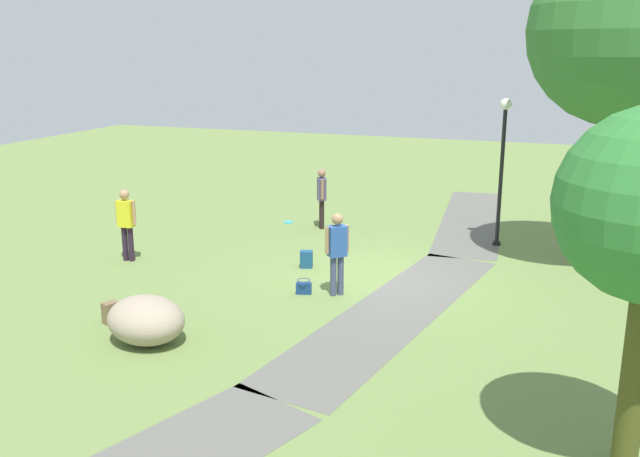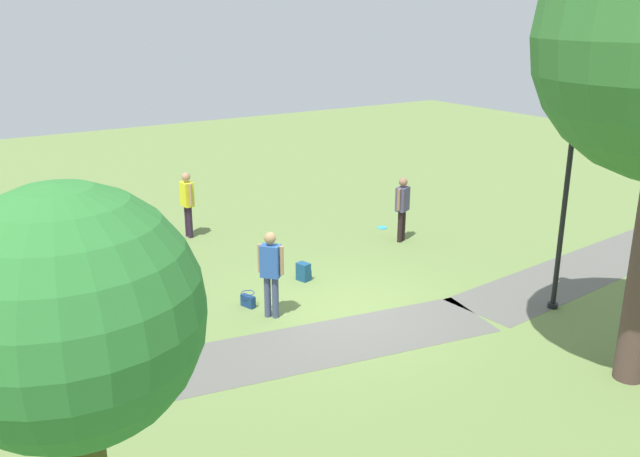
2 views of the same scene
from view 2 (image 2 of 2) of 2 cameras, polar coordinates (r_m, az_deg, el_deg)
The scene contains 13 objects.
ground_plane at distance 13.34m, azimuth 2.24°, elevation -6.97°, with size 48.00×48.00×0.00m, color olive.
footpath_segment_near at distance 16.65m, azimuth 21.87°, elevation -3.11°, with size 8.11×2.33×0.01m.
footpath_segment_mid at distance 11.83m, azimuth -3.21°, elevation -10.43°, with size 8.17×3.06×0.01m.
young_tree_near_path at distance 5.80m, azimuth -20.44°, elevation -7.33°, with size 2.19×2.19×4.40m.
lamp_post at distance 13.48m, azimuth 20.20°, elevation 2.54°, with size 0.28×0.28×3.73m.
lawn_boulder at distance 13.96m, azimuth -21.13°, elevation -5.26°, with size 1.57×1.75×0.81m.
woman_with_handbag at distance 12.70m, azimuth -4.22°, elevation -3.41°, with size 0.42×0.43×1.73m.
man_near_boulder at distance 17.07m, azimuth 7.04°, elevation 2.03°, with size 0.48×0.37×1.68m.
passerby_on_path at distance 17.61m, azimuth -11.26°, elevation 2.42°, with size 0.26×0.52×1.73m.
handbag_on_grass at distance 13.50m, azimuth -6.16°, elevation -6.10°, with size 0.34×0.34×0.31m.
backpack_by_boulder at distance 15.16m, azimuth -20.09°, elevation -4.18°, with size 0.33×0.33×0.40m.
spare_backpack_on_lawn at distance 14.70m, azimuth -1.40°, elevation -3.72°, with size 0.31×0.32×0.40m.
frisbee_on_grass at distance 18.34m, azimuth 5.32°, elevation 0.07°, with size 0.27×0.27×0.02m.
Camera 2 is at (7.03, 9.85, 5.63)m, focal length 37.52 mm.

